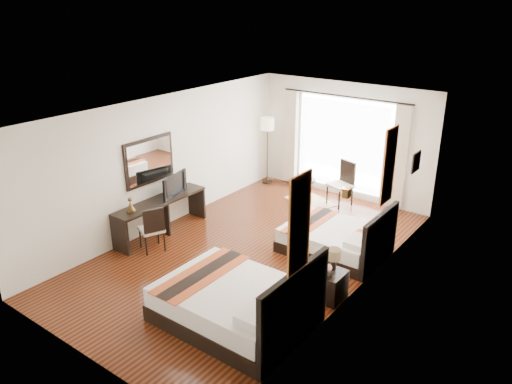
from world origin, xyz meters
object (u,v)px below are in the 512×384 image
Objects in this scene: television at (171,184)px; floor_lamp at (267,128)px; vase at (328,273)px; side_table at (305,190)px; bed_far at (337,240)px; window_chair at (340,192)px; console_desk at (161,217)px; desk_chair at (152,237)px; bed_near at (237,304)px; fruit_bowl at (305,178)px; nightstand at (331,286)px; table_lamp at (334,256)px.

television is 3.50m from floor_lamp.
vase is 4.35m from side_table.
bed_far is 2.64m from side_table.
floor_lamp is (-3.35, 2.37, 1.20)m from bed_far.
floor_lamp is at bearing -76.22° from window_chair.
floor_lamp is (-0.00, 3.80, 1.10)m from console_desk.
bed_near is at bearing -172.99° from desk_chair.
vase is 4.08m from television.
bed_near reaches higher than window_chair.
television is (-4.02, 0.54, 0.43)m from vase.
window_chair is (1.86, 4.23, 0.04)m from desk_chair.
television is 0.79× the size of window_chair.
vase reaches higher than fruit_bowl.
television is at bearing -44.41° from desk_chair.
window_chair is (0.78, 0.34, -0.27)m from fruit_bowl.
console_desk reaches higher than vase.
bed_far is 2.63m from fruit_bowl.
bed_near reaches higher than fruit_bowl.
television reaches higher than console_desk.
desk_chair is (-2.78, 0.83, -0.04)m from bed_near.
floor_lamp is 1.66× the size of window_chair.
bed_far reaches higher than window_chair.
television reaches higher than fruit_bowl.
fruit_bowl is at bearing -39.54° from television.
bed_near is 2.12× the size of window_chair.
television is at bearing 86.50° from console_desk.
floor_lamp reaches higher than nightstand.
television reaches higher than desk_chair.
bed_near is 2.88m from bed_far.
nightstand is 0.29× the size of floor_lamp.
bed_near is 2.39× the size of desk_chair.
desk_chair is at bearing -56.99° from console_desk.
television is (-3.99, 0.37, 0.75)m from nightstand.
vase is at bearing -53.73° from side_table.
bed_near reaches higher than television.
bed_far is at bearing 112.98° from vase.
nightstand is at bearing -147.34° from desk_chair.
table_lamp is 4.01m from console_desk.
window_chair is (-1.72, 3.57, -0.43)m from table_lamp.
window_chair is at bearing 100.24° from bed_near.
table_lamp is at bearing 0.58° from console_desk.
bed_far is at bearing -44.82° from side_table.
nightstand is at bearing -108.30° from television.
table_lamp reaches higher than nightstand.
bed_near is 5.13m from window_chair.
nightstand is 0.23× the size of console_desk.
desk_chair is (0.38, -0.95, -0.71)m from television.
television reaches higher than bed_far.
console_desk is at bearing -114.19° from side_table.
window_chair is at bearing 114.90° from vase.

